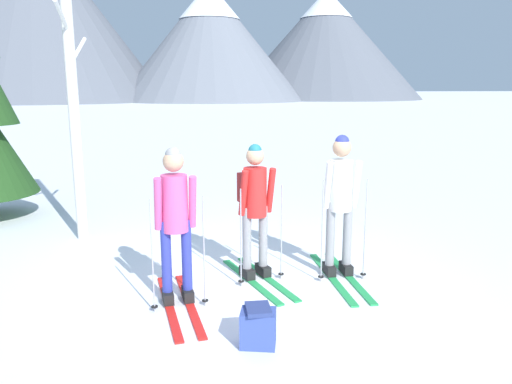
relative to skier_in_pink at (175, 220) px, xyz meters
The scene contains 7 objects.
ground_plane 1.36m from the skier_in_pink, 29.16° to the left, with size 400.00×400.00×0.00m, color white.
skier_in_pink is the anchor object (origin of this frame).
skier_in_red 1.13m from the skier_in_pink, 34.17° to the left, with size 0.78×1.59×1.67m.
skier_in_white 2.06m from the skier_in_pink, 15.73° to the left, with size 0.61×1.72×1.77m.
birch_tree_tall 3.28m from the skier_in_pink, 120.70° to the left, with size 0.90×0.99×4.44m.
backpack_on_snow_front 1.49m from the skier_in_pink, 54.20° to the right, with size 0.36×0.30×0.38m.
mountain_ridge_distant 80.34m from the skier_in_pink, 92.83° to the left, with size 83.55×43.03×26.47m.
Camera 1 is at (-0.67, -5.68, 2.34)m, focal length 35.02 mm.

